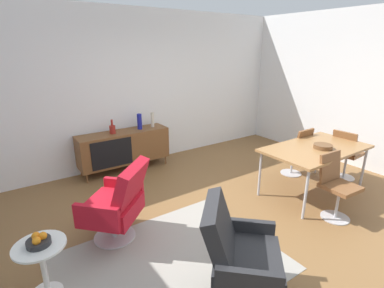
{
  "coord_description": "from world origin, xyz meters",
  "views": [
    {
      "loc": [
        -2.26,
        -2.45,
        2.14
      ],
      "look_at": [
        -0.03,
        0.81,
        0.82
      ],
      "focal_mm": 27.23,
      "sensor_mm": 36.0,
      "label": 1
    }
  ],
  "objects_px": {
    "sideboard": "(124,147)",
    "dining_chair_front_left": "(336,184)",
    "vase_cobalt": "(112,129)",
    "fruit_bowl": "(39,241)",
    "lounge_chair_red": "(117,202)",
    "vase_ceramic_small": "(152,120)",
    "armchair_black_shell": "(239,255)",
    "side_table_round": "(43,264)",
    "dining_table": "(316,150)",
    "wooden_bowl_on_table": "(323,146)",
    "dining_chair_back_right": "(297,150)",
    "dining_chair_far_end": "(346,153)",
    "vase_sculptural_dark": "(140,122)"
  },
  "relations": [
    {
      "from": "vase_ceramic_small",
      "to": "wooden_bowl_on_table",
      "type": "relative_size",
      "value": 1.05
    },
    {
      "from": "vase_cobalt",
      "to": "dining_table",
      "type": "bearing_deg",
      "value": -48.25
    },
    {
      "from": "dining_table",
      "to": "dining_chair_far_end",
      "type": "distance_m",
      "value": 0.92
    },
    {
      "from": "vase_cobalt",
      "to": "dining_chair_far_end",
      "type": "bearing_deg",
      "value": -38.59
    },
    {
      "from": "vase_cobalt",
      "to": "fruit_bowl",
      "type": "xyz_separation_m",
      "value": [
        -1.49,
        -2.27,
        -0.24
      ]
    },
    {
      "from": "dining_chair_front_left",
      "to": "fruit_bowl",
      "type": "height_order",
      "value": "dining_chair_front_left"
    },
    {
      "from": "wooden_bowl_on_table",
      "to": "side_table_round",
      "type": "relative_size",
      "value": 0.5
    },
    {
      "from": "dining_table",
      "to": "fruit_bowl",
      "type": "height_order",
      "value": "dining_table"
    },
    {
      "from": "vase_ceramic_small",
      "to": "dining_chair_front_left",
      "type": "bearing_deg",
      "value": -70.37
    },
    {
      "from": "vase_sculptural_dark",
      "to": "dining_chair_far_end",
      "type": "relative_size",
      "value": 0.33
    },
    {
      "from": "lounge_chair_red",
      "to": "dining_chair_front_left",
      "type": "bearing_deg",
      "value": -24.6
    },
    {
      "from": "fruit_bowl",
      "to": "dining_table",
      "type": "bearing_deg",
      "value": -2.8
    },
    {
      "from": "vase_sculptural_dark",
      "to": "side_table_round",
      "type": "relative_size",
      "value": 0.54
    },
    {
      "from": "vase_ceramic_small",
      "to": "dining_table",
      "type": "distance_m",
      "value": 2.84
    },
    {
      "from": "wooden_bowl_on_table",
      "to": "dining_chair_back_right",
      "type": "distance_m",
      "value": 0.78
    },
    {
      "from": "vase_cobalt",
      "to": "wooden_bowl_on_table",
      "type": "relative_size",
      "value": 0.94
    },
    {
      "from": "vase_sculptural_dark",
      "to": "wooden_bowl_on_table",
      "type": "xyz_separation_m",
      "value": [
        1.71,
        -2.54,
        -0.09
      ]
    },
    {
      "from": "vase_sculptural_dark",
      "to": "dining_table",
      "type": "bearing_deg",
      "value": -55.6
    },
    {
      "from": "dining_chair_far_end",
      "to": "vase_cobalt",
      "type": "bearing_deg",
      "value": 141.41
    },
    {
      "from": "dining_chair_far_end",
      "to": "side_table_round",
      "type": "distance_m",
      "value": 4.58
    },
    {
      "from": "dining_table",
      "to": "dining_chair_back_right",
      "type": "xyz_separation_m",
      "value": [
        0.35,
        0.56,
        -0.23
      ]
    },
    {
      "from": "wooden_bowl_on_table",
      "to": "armchair_black_shell",
      "type": "height_order",
      "value": "armchair_black_shell"
    },
    {
      "from": "dining_table",
      "to": "lounge_chair_red",
      "type": "xyz_separation_m",
      "value": [
        -2.84,
        0.58,
        -0.23
      ]
    },
    {
      "from": "wooden_bowl_on_table",
      "to": "dining_chair_far_end",
      "type": "relative_size",
      "value": 0.3
    },
    {
      "from": "sideboard",
      "to": "fruit_bowl",
      "type": "distance_m",
      "value": 2.82
    },
    {
      "from": "armchair_black_shell",
      "to": "fruit_bowl",
      "type": "xyz_separation_m",
      "value": [
        -1.38,
        1.03,
        0.09
      ]
    },
    {
      "from": "wooden_bowl_on_table",
      "to": "dining_chair_back_right",
      "type": "xyz_separation_m",
      "value": [
        0.32,
        0.65,
        -0.3
      ]
    },
    {
      "from": "sideboard",
      "to": "dining_chair_front_left",
      "type": "bearing_deg",
      "value": -61.1
    },
    {
      "from": "vase_cobalt",
      "to": "fruit_bowl",
      "type": "bearing_deg",
      "value": -123.34
    },
    {
      "from": "dining_chair_front_left",
      "to": "wooden_bowl_on_table",
      "type": "bearing_deg",
      "value": 51.29
    },
    {
      "from": "sideboard",
      "to": "vase_sculptural_dark",
      "type": "xyz_separation_m",
      "value": [
        0.33,
        0.0,
        0.42
      ]
    },
    {
      "from": "vase_cobalt",
      "to": "fruit_bowl",
      "type": "height_order",
      "value": "vase_cobalt"
    },
    {
      "from": "wooden_bowl_on_table",
      "to": "dining_chair_front_left",
      "type": "xyz_separation_m",
      "value": [
        -0.38,
        -0.47,
        -0.3
      ]
    },
    {
      "from": "vase_sculptural_dark",
      "to": "side_table_round",
      "type": "height_order",
      "value": "vase_sculptural_dark"
    },
    {
      "from": "dining_table",
      "to": "fruit_bowl",
      "type": "bearing_deg",
      "value": 177.2
    },
    {
      "from": "lounge_chair_red",
      "to": "side_table_round",
      "type": "bearing_deg",
      "value": -154.58
    },
    {
      "from": "dining_chair_back_right",
      "to": "armchair_black_shell",
      "type": "bearing_deg",
      "value": -152.11
    },
    {
      "from": "side_table_round",
      "to": "fruit_bowl",
      "type": "xyz_separation_m",
      "value": [
        0.0,
        0.0,
        0.24
      ]
    },
    {
      "from": "sideboard",
      "to": "dining_chair_far_end",
      "type": "bearing_deg",
      "value": -40.27
    },
    {
      "from": "side_table_round",
      "to": "vase_sculptural_dark",
      "type": "bearing_deg",
      "value": 48.57
    },
    {
      "from": "sideboard",
      "to": "dining_table",
      "type": "xyz_separation_m",
      "value": [
        2.01,
        -2.45,
        0.26
      ]
    },
    {
      "from": "vase_ceramic_small",
      "to": "dining_chair_back_right",
      "type": "distance_m",
      "value": 2.62
    },
    {
      "from": "armchair_black_shell",
      "to": "side_table_round",
      "type": "relative_size",
      "value": 1.82
    },
    {
      "from": "dining_chair_back_right",
      "to": "lounge_chair_red",
      "type": "bearing_deg",
      "value": 179.59
    },
    {
      "from": "lounge_chair_red",
      "to": "vase_ceramic_small",
      "type": "bearing_deg",
      "value": 52.84
    },
    {
      "from": "lounge_chair_red",
      "to": "armchair_black_shell",
      "type": "xyz_separation_m",
      "value": [
        0.53,
        -1.43,
        0.0
      ]
    },
    {
      "from": "vase_ceramic_small",
      "to": "dining_chair_front_left",
      "type": "height_order",
      "value": "vase_ceramic_small"
    },
    {
      "from": "dining_chair_front_left",
      "to": "dining_chair_far_end",
      "type": "distance_m",
      "value": 1.35
    },
    {
      "from": "dining_chair_far_end",
      "to": "side_table_round",
      "type": "xyz_separation_m",
      "value": [
        -4.57,
        0.18,
        -0.15
      ]
    },
    {
      "from": "wooden_bowl_on_table",
      "to": "vase_cobalt",
      "type": "bearing_deg",
      "value": 131.14
    }
  ]
}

